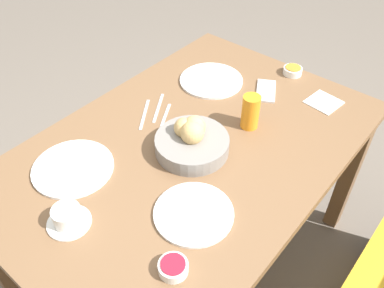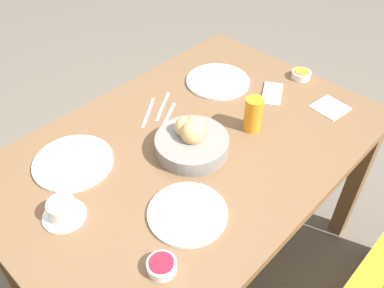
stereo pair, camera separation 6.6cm
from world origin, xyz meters
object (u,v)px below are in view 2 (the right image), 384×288
(juice_glass, at_px, (253,114))
(jam_bowl_honey, at_px, (301,74))
(plate_far_center, at_px, (188,213))
(fork_silver, at_px, (148,112))
(plate_near_left, at_px, (218,81))
(napkin, at_px, (330,108))
(cell_phone, at_px, (272,94))
(bread_basket, at_px, (192,140))
(plate_near_right, at_px, (73,162))
(knife_silver, at_px, (163,107))
(coffee_cup, at_px, (63,211))
(jam_bowl_berry, at_px, (162,266))
(spoon_coffee, at_px, (169,114))

(juice_glass, xyz_separation_m, jam_bowl_honey, (-0.41, -0.05, -0.05))
(plate_far_center, relative_size, fork_silver, 1.53)
(plate_far_center, bearing_deg, plate_near_left, -146.39)
(napkin, bearing_deg, juice_glass, -25.60)
(cell_phone, bearing_deg, bread_basket, -1.59)
(cell_phone, bearing_deg, napkin, 111.09)
(plate_near_left, xyz_separation_m, plate_near_right, (0.69, -0.03, 0.00))
(plate_near_right, height_order, knife_silver, plate_near_right)
(coffee_cup, distance_m, fork_silver, 0.53)
(jam_bowl_honey, distance_m, napkin, 0.22)
(plate_near_right, xyz_separation_m, fork_silver, (-0.35, -0.02, -0.00))
(plate_near_right, relative_size, fork_silver, 1.71)
(plate_near_left, bearing_deg, coffee_cup, 8.92)
(plate_near_right, bearing_deg, plate_far_center, 104.71)
(plate_near_right, relative_size, juice_glass, 2.04)
(bread_basket, height_order, coffee_cup, bread_basket)
(juice_glass, relative_size, knife_silver, 0.81)
(plate_far_center, xyz_separation_m, cell_phone, (-0.66, -0.17, -0.00))
(jam_bowl_berry, relative_size, napkin, 0.61)
(bread_basket, distance_m, knife_silver, 0.27)
(jam_bowl_honey, height_order, knife_silver, jam_bowl_honey)
(jam_bowl_honey, xyz_separation_m, fork_silver, (0.60, -0.29, -0.01))
(coffee_cup, relative_size, spoon_coffee, 1.03)
(plate_near_right, height_order, jam_bowl_honey, jam_bowl_honey)
(coffee_cup, distance_m, cell_phone, 0.92)
(fork_silver, bearing_deg, plate_near_right, 3.69)
(juice_glass, height_order, knife_silver, juice_glass)
(jam_bowl_berry, height_order, spoon_coffee, jam_bowl_berry)
(jam_bowl_berry, height_order, fork_silver, jam_bowl_berry)
(fork_silver, relative_size, napkin, 1.18)
(juice_glass, bearing_deg, knife_silver, -67.50)
(bread_basket, distance_m, plate_near_left, 0.42)
(knife_silver, bearing_deg, spoon_coffee, 74.90)
(jam_bowl_honey, relative_size, spoon_coffee, 0.64)
(bread_basket, relative_size, knife_silver, 1.58)
(plate_near_left, bearing_deg, knife_silver, -9.16)
(juice_glass, bearing_deg, coffee_cup, -12.39)
(juice_glass, bearing_deg, cell_phone, -163.24)
(jam_bowl_honey, relative_size, napkin, 0.61)
(bread_basket, distance_m, cell_phone, 0.45)
(plate_near_right, relative_size, jam_bowl_berry, 3.33)
(plate_near_right, relative_size, cell_phone, 1.58)
(plate_near_right, height_order, jam_bowl_berry, jam_bowl_berry)
(jam_bowl_honey, bearing_deg, cell_phone, -4.99)
(spoon_coffee, bearing_deg, napkin, 137.11)
(juice_glass, xyz_separation_m, cell_phone, (-0.22, -0.07, -0.06))
(jam_bowl_honey, bearing_deg, napkin, 62.80)
(juice_glass, relative_size, jam_bowl_berry, 1.63)
(coffee_cup, height_order, spoon_coffee, coffee_cup)
(plate_far_center, xyz_separation_m, jam_bowl_honey, (-0.84, -0.15, 0.01))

